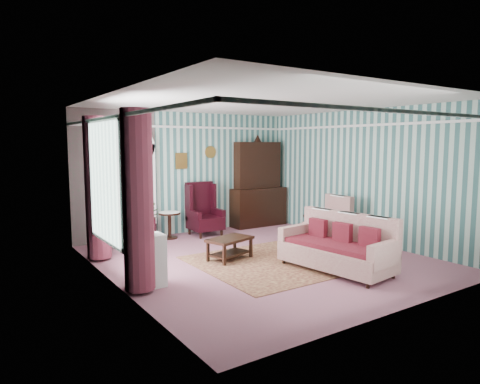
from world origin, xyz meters
TOP-DOWN VIEW (x-y plane):
  - floor at (0.00, 0.00)m, footprint 6.00×6.00m
  - room_shell at (-0.62, 0.18)m, footprint 5.53×6.02m
  - bookcase at (-1.35, 2.84)m, footprint 0.80×0.28m
  - dresser_hutch at (1.90, 2.72)m, footprint 1.50×0.56m
  - wingback_left at (-1.60, 2.45)m, footprint 0.76×0.80m
  - wingback_right at (0.15, 2.45)m, footprint 0.76×0.80m
  - seated_woman at (-1.60, 2.45)m, footprint 0.44×0.40m
  - round_side_table at (-0.70, 2.60)m, footprint 0.50×0.50m
  - nest_table at (2.47, 0.90)m, footprint 0.45×0.38m
  - plant_stand at (-2.40, -0.30)m, footprint 0.55×0.35m
  - rug at (0.30, -0.30)m, footprint 3.20×2.60m
  - sofa at (0.60, -1.29)m, footprint 1.15×2.06m
  - floral_armchair at (1.90, 0.20)m, footprint 0.86×0.90m
  - coffee_table at (-0.53, 0.30)m, footprint 0.96×0.72m
  - potted_plant_a at (-2.45, -0.44)m, footprint 0.40×0.35m
  - potted_plant_b at (-2.35, -0.21)m, footprint 0.35×0.32m
  - potted_plant_c at (-2.43, -0.18)m, footprint 0.29×0.29m

SIDE VIEW (x-z plane):
  - floor at x=0.00m, z-range 0.00..0.00m
  - rug at x=0.30m, z-range 0.00..0.01m
  - coffee_table at x=-0.53m, z-range 0.00..0.42m
  - nest_table at x=2.47m, z-range 0.00..0.54m
  - round_side_table at x=-0.70m, z-range 0.00..0.60m
  - plant_stand at x=-2.40m, z-range 0.00..0.80m
  - floral_armchair at x=1.90m, z-range 0.00..0.98m
  - sofa at x=0.60m, z-range 0.00..1.13m
  - seated_woman at x=-1.60m, z-range 0.00..1.18m
  - wingback_left at x=-1.60m, z-range 0.00..1.25m
  - wingback_right at x=0.15m, z-range 0.00..1.25m
  - potted_plant_c at x=-2.43m, z-range 0.80..1.21m
  - potted_plant_a at x=-2.45m, z-range 0.80..1.24m
  - potted_plant_b at x=-2.35m, z-range 0.80..1.33m
  - bookcase at x=-1.35m, z-range 0.00..2.24m
  - dresser_hutch at x=1.90m, z-range 0.00..2.36m
  - room_shell at x=-0.62m, z-range 0.55..3.46m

